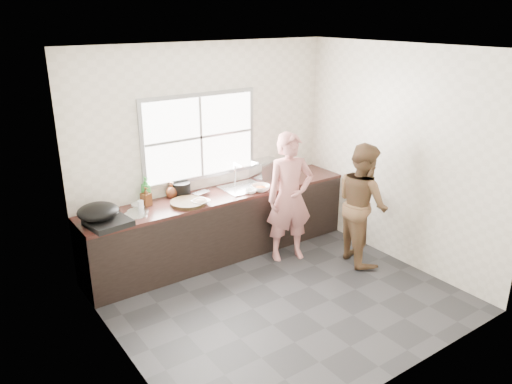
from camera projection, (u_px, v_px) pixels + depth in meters
floor at (282, 298)px, 5.61m from camera, size 3.60×3.20×0.01m
ceiling at (287, 48)px, 4.69m from camera, size 3.60×3.20×0.01m
wall_back at (207, 151)px, 6.38m from camera, size 3.60×0.01×2.70m
wall_left at (115, 225)px, 4.17m from camera, size 0.01×3.20×2.70m
wall_right at (400, 157)px, 6.13m from camera, size 0.01×3.20×2.70m
wall_front at (411, 238)px, 3.92m from camera, size 3.60×0.01×2.70m
cabinet at (221, 226)px, 6.46m from camera, size 3.60×0.62×0.82m
countertop at (220, 195)px, 6.32m from camera, size 3.60×0.64×0.04m
sink at (243, 188)px, 6.50m from camera, size 0.55×0.45×0.02m
faucet at (235, 174)px, 6.60m from camera, size 0.02×0.02×0.30m
window_frame at (200, 137)px, 6.25m from camera, size 1.60×0.05×1.10m
window_glazing at (201, 137)px, 6.23m from camera, size 1.50×0.01×1.00m
woman at (290, 201)px, 6.28m from camera, size 0.66×0.53×1.55m
person_side at (362, 203)px, 6.23m from camera, size 0.78×0.89×1.55m
cutting_board at (188, 203)px, 5.95m from camera, size 0.45×0.45×0.04m
cleaver at (201, 192)px, 6.23m from camera, size 0.24×0.15×0.01m
bowl_mince at (201, 202)px, 5.95m from camera, size 0.26×0.26×0.05m
bowl_crabs at (261, 189)px, 6.40m from camera, size 0.20×0.20×0.06m
bowl_held at (251, 191)px, 6.31m from camera, size 0.24×0.24×0.06m
black_pot at (181, 189)px, 6.22m from camera, size 0.31×0.31×0.17m
plate_food at (140, 204)px, 5.95m from camera, size 0.25×0.25×0.02m
bottle_green at (146, 190)px, 5.94m from camera, size 0.14×0.14×0.33m
bottle_brown_tall at (146, 197)px, 5.89m from camera, size 0.11×0.12×0.21m
bottle_brown_short at (172, 191)px, 6.15m from camera, size 0.18×0.18×0.18m
glass_jar at (141, 205)px, 5.82m from camera, size 0.09×0.09×0.10m
burner at (108, 223)px, 5.36m from camera, size 0.47×0.47×0.06m
wok at (98, 212)px, 5.36m from camera, size 0.50×0.50×0.17m
dish_rack at (264, 169)px, 6.88m from camera, size 0.39×0.31×0.26m
pot_lid_left at (135, 215)px, 5.62m from camera, size 0.29×0.29×0.01m
pot_lid_right at (138, 211)px, 5.74m from camera, size 0.26×0.26×0.01m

